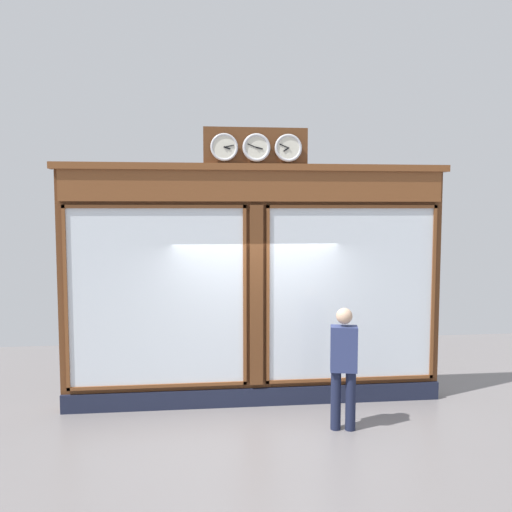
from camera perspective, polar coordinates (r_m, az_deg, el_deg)
ground_plane at (r=6.28m, az=3.11°, el=-23.90°), size 14.00×14.00×0.00m
shop_facade at (r=8.48m, az=-0.10°, el=-2.98°), size 5.94×0.42×4.22m
pedestrian at (r=7.74m, az=9.04°, el=-10.87°), size 0.40×0.29×1.69m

